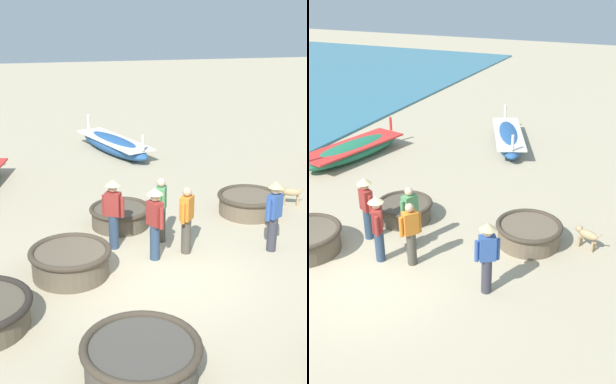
# 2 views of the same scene
# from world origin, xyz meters

# --- Properties ---
(ground_plane) EXTENTS (80.00, 80.00, 0.00)m
(ground_plane) POSITION_xyz_m (0.00, 0.00, 0.00)
(ground_plane) COLOR #BCAD8C
(coracle_center) EXTENTS (1.85, 1.85, 0.64)m
(coracle_center) POSITION_xyz_m (-0.98, -3.11, 0.35)
(coracle_center) COLOR #4C473F
(coracle_center) RESTS_ON ground
(coracle_far_right) EXTENTS (1.55, 1.55, 0.52)m
(coracle_far_right) POSITION_xyz_m (-0.48, 2.68, 0.28)
(coracle_far_right) COLOR brown
(coracle_far_right) RESTS_ON ground
(coracle_upturned) EXTENTS (1.72, 1.72, 0.60)m
(coracle_upturned) POSITION_xyz_m (-1.85, 0.35, 0.33)
(coracle_upturned) COLOR brown
(coracle_upturned) RESTS_ON ground
(coracle_weathered) EXTENTS (1.66, 1.66, 0.56)m
(coracle_weathered) POSITION_xyz_m (2.98, 2.83, 0.31)
(coracle_weathered) COLOR brown
(coracle_weathered) RESTS_ON ground
(long_boat_ochre_hull) EXTENTS (2.61, 4.42, 1.10)m
(long_boat_ochre_hull) POSITION_xyz_m (0.23, 9.46, 0.32)
(long_boat_ochre_hull) COLOR #285693
(long_boat_ochre_hull) RESTS_ON ground
(fisherman_by_coracle) EXTENTS (0.33, 0.50, 1.57)m
(fisherman_by_coracle) POSITION_xyz_m (0.33, 1.61, 0.84)
(fisherman_by_coracle) COLOR #4C473D
(fisherman_by_coracle) RESTS_ON ground
(fisherman_standing_left) EXTENTS (0.36, 0.48, 1.67)m
(fisherman_standing_left) POSITION_xyz_m (0.01, 0.71, 0.96)
(fisherman_standing_left) COLOR #2D425B
(fisherman_standing_left) RESTS_ON ground
(fisherman_with_hat) EXTENTS (0.46, 0.37, 1.67)m
(fisherman_with_hat) POSITION_xyz_m (2.70, 0.62, 0.96)
(fisherman_with_hat) COLOR #383842
(fisherman_with_hat) RESTS_ON ground
(fisherman_hauling) EXTENTS (0.38, 0.44, 1.57)m
(fisherman_hauling) POSITION_xyz_m (0.76, 0.89, 0.84)
(fisherman_hauling) COLOR #4C473D
(fisherman_hauling) RESTS_ON ground
(fisherman_crouching) EXTENTS (0.48, 0.36, 1.67)m
(fisherman_crouching) POSITION_xyz_m (-0.81, 1.44, 0.96)
(fisherman_crouching) COLOR #2D425B
(fisherman_crouching) RESTS_ON ground
(dog) EXTENTS (0.66, 0.37, 0.55)m
(dog) POSITION_xyz_m (4.32, 3.19, 0.37)
(dog) COLOR tan
(dog) RESTS_ON ground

